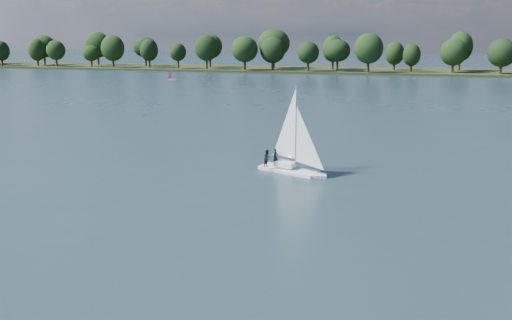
{
  "coord_description": "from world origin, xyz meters",
  "views": [
    {
      "loc": [
        2.83,
        -14.48,
        14.1
      ],
      "look_at": [
        -11.52,
        36.04,
        2.5
      ],
      "focal_mm": 40.0,
      "sensor_mm": 36.0,
      "label": 1
    }
  ],
  "objects": [
    {
      "name": "ground",
      "position": [
        0.0,
        100.0,
        0.0
      ],
      "size": [
        700.0,
        700.0,
        0.0
      ],
      "primitive_type": "plane",
      "color": "#233342",
      "rests_on": "ground"
    },
    {
      "name": "pontoon",
      "position": [
        -168.5,
        193.08,
        0.0
      ],
      "size": [
        4.18,
        2.39,
        0.5
      ],
      "primitive_type": "cube",
      "rotation": [
        0.0,
        0.0,
        0.1
      ],
      "color": "#5C5E61",
      "rests_on": "ground"
    },
    {
      "name": "treeline",
      "position": [
        -16.2,
        208.82,
        8.04
      ],
      "size": [
        563.21,
        74.36,
        18.39
      ],
      "color": "black",
      "rests_on": "ground"
    },
    {
      "name": "far_shore",
      "position": [
        0.0,
        212.0,
        0.0
      ],
      "size": [
        660.0,
        40.0,
        1.5
      ],
      "primitive_type": "cube",
      "color": "black",
      "rests_on": "ground"
    },
    {
      "name": "sailboat",
      "position": [
        -9.63,
        42.08,
        2.65
      ],
      "size": [
        7.45,
        4.6,
        9.5
      ],
      "rotation": [
        0.0,
        0.0,
        -0.39
      ],
      "color": "white",
      "rests_on": "ground"
    },
    {
      "name": "dinghy_pink",
      "position": [
        -72.08,
        152.2,
        0.96
      ],
      "size": [
        2.73,
        1.96,
        4.06
      ],
      "rotation": [
        0.0,
        0.0,
        0.43
      ],
      "color": "white",
      "rests_on": "ground"
    }
  ]
}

